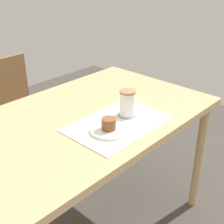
{
  "coord_description": "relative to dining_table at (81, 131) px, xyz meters",
  "views": [
    {
      "loc": [
        -0.88,
        -1.03,
        1.46
      ],
      "look_at": [
        0.07,
        -0.14,
        0.81
      ],
      "focal_mm": 50.0,
      "sensor_mm": 36.0,
      "label": 1
    }
  ],
  "objects": [
    {
      "name": "pastry",
      "position": [
        -0.01,
        -0.2,
        0.12
      ],
      "size": [
        0.06,
        0.06,
        0.05
      ],
      "primitive_type": "cylinder",
      "color": "brown",
      "rests_on": "pastry_plate"
    },
    {
      "name": "pastry_plate",
      "position": [
        -0.01,
        -0.2,
        0.09
      ],
      "size": [
        0.17,
        0.17,
        0.01
      ],
      "primitive_type": "cylinder",
      "color": "white",
      "rests_on": "placemat"
    },
    {
      "name": "placemat",
      "position": [
        0.07,
        -0.18,
        0.08
      ],
      "size": [
        0.47,
        0.31,
        0.0
      ],
      "primitive_type": "cube",
      "color": "silver",
      "rests_on": "dining_table"
    },
    {
      "name": "dining_table",
      "position": [
        0.0,
        0.0,
        0.0
      ],
      "size": [
        1.37,
        0.81,
        0.76
      ],
      "color": "tan",
      "rests_on": "ground_plane"
    },
    {
      "name": "wooden_chair",
      "position": [
        0.08,
        0.78,
        -0.21
      ],
      "size": [
        0.43,
        0.43,
        0.85
      ],
      "rotation": [
        0.0,
        0.0,
        3.18
      ],
      "color": "brown",
      "rests_on": "ground_plane"
    },
    {
      "name": "coffee_coaster",
      "position": [
        0.17,
        -0.16,
        0.08
      ],
      "size": [
        0.09,
        0.09,
        0.0
      ],
      "primitive_type": "cylinder",
      "color": "#99999E",
      "rests_on": "placemat"
    },
    {
      "name": "coffee_mug",
      "position": [
        0.17,
        -0.16,
        0.15
      ],
      "size": [
        0.11,
        0.08,
        0.13
      ],
      "color": "white",
      "rests_on": "coffee_coaster"
    }
  ]
}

